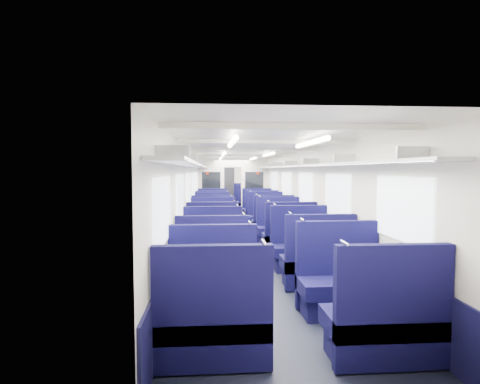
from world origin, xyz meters
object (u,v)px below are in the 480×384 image
at_px(seat_3, 340,285).
at_px(seat_14, 212,219).
at_px(seat_5, 317,264).
at_px(seat_2, 213,293).
at_px(seat_7, 300,249).
at_px(seat_11, 279,230).
at_px(seat_16, 212,215).
at_px(end_door, 227,186).
at_px(seat_9, 289,239).
at_px(seat_18, 212,211).
at_px(seat_19, 258,211).
at_px(bulkhead, 233,186).
at_px(seat_26, 212,199).
at_px(seat_25, 247,201).
at_px(seat_0, 213,326).
at_px(seat_17, 261,214).
at_px(seat_8, 213,239).
at_px(seat_23, 249,203).
at_px(seat_6, 213,252).
at_px(seat_27, 245,199).
at_px(seat_15, 266,218).
at_px(seat_1, 385,325).
at_px(seat_12, 212,225).
at_px(seat_13, 273,224).
at_px(seat_21, 251,205).
at_px(seat_24, 212,201).
at_px(seat_22, 212,203).
at_px(seat_4, 213,267).

height_order(seat_3, seat_14, same).
bearing_deg(seat_5, seat_2, -142.61).
bearing_deg(seat_3, seat_7, 90.00).
distance_m(seat_11, seat_16, 3.68).
distance_m(end_door, seat_9, 12.70).
relative_size(seat_14, seat_18, 1.00).
xyz_separation_m(seat_18, seat_19, (1.66, -0.01, 0.00)).
relative_size(bulkhead, seat_26, 2.27).
bearing_deg(seat_7, seat_3, -90.00).
distance_m(seat_9, seat_25, 10.09).
bearing_deg(seat_25, bulkhead, -106.63).
distance_m(seat_18, seat_19, 1.66).
distance_m(seat_0, seat_17, 9.34).
bearing_deg(seat_8, seat_16, 90.00).
xyz_separation_m(seat_19, seat_25, (0.00, 4.40, 0.00)).
height_order(seat_11, seat_23, same).
bearing_deg(seat_9, seat_6, -145.19).
bearing_deg(seat_27, seat_18, -106.86).
relative_size(seat_0, seat_15, 1.00).
relative_size(seat_1, seat_12, 1.00).
bearing_deg(seat_18, seat_19, -0.33).
relative_size(seat_13, seat_17, 1.00).
xyz_separation_m(seat_0, seat_21, (1.66, 12.36, 0.00)).
height_order(seat_13, seat_19, same).
bearing_deg(seat_23, seat_26, 125.23).
relative_size(seat_0, seat_14, 1.00).
height_order(seat_18, seat_27, same).
bearing_deg(seat_11, seat_14, 127.02).
height_order(seat_16, seat_21, same).
relative_size(seat_5, seat_14, 1.00).
bearing_deg(seat_6, seat_1, -64.07).
bearing_deg(seat_21, seat_0, -97.65).
xyz_separation_m(bulkhead, seat_15, (0.83, -3.82, -0.85)).
relative_size(seat_7, seat_21, 1.00).
bearing_deg(seat_15, seat_11, -90.00).
relative_size(seat_18, seat_24, 1.00).
bearing_deg(seat_7, seat_0, -115.94).
distance_m(seat_22, seat_27, 2.67).
bearing_deg(seat_13, seat_7, -90.00).
height_order(seat_14, seat_26, same).
xyz_separation_m(seat_1, seat_19, (0.00, 10.26, 0.00)).
bearing_deg(seat_2, seat_15, 76.64).
height_order(seat_19, seat_21, same).
xyz_separation_m(bulkhead, seat_1, (0.83, -11.88, -0.85)).
relative_size(seat_3, seat_14, 1.00).
distance_m(seat_19, seat_25, 4.40).
relative_size(seat_4, seat_7, 1.00).
height_order(seat_9, seat_26, same).
relative_size(end_door, seat_14, 1.62).
bearing_deg(seat_15, seat_21, 90.00).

